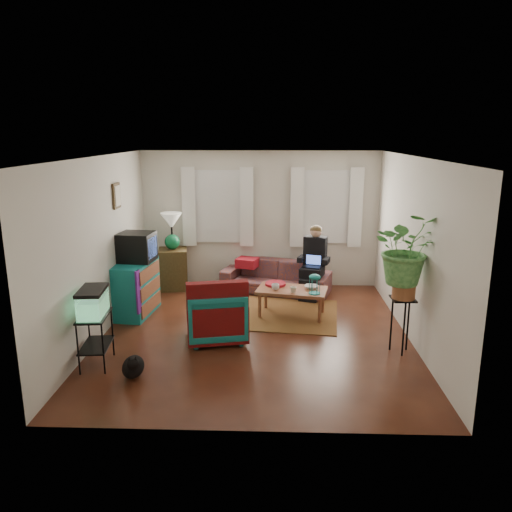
{
  "coord_description": "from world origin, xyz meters",
  "views": [
    {
      "loc": [
        0.27,
        -6.94,
        2.92
      ],
      "look_at": [
        0.0,
        0.4,
        1.1
      ],
      "focal_mm": 35.0,
      "sensor_mm": 36.0,
      "label": 1
    }
  ],
  "objects_px": {
    "coffee_table": "(292,302)",
    "plant_stand": "(401,325)",
    "side_table": "(173,269)",
    "armchair": "(216,311)",
    "dresser": "(136,288)",
    "aquarium_stand": "(96,340)",
    "sofa": "(276,272)"
  },
  "relations": [
    {
      "from": "aquarium_stand",
      "to": "plant_stand",
      "type": "relative_size",
      "value": 0.88
    },
    {
      "from": "dresser",
      "to": "coffee_table",
      "type": "height_order",
      "value": "dresser"
    },
    {
      "from": "plant_stand",
      "to": "aquarium_stand",
      "type": "bearing_deg",
      "value": -172.37
    },
    {
      "from": "sofa",
      "to": "dresser",
      "type": "distance_m",
      "value": 2.63
    },
    {
      "from": "sofa",
      "to": "dresser",
      "type": "height_order",
      "value": "dresser"
    },
    {
      "from": "aquarium_stand",
      "to": "armchair",
      "type": "xyz_separation_m",
      "value": [
        1.44,
        0.91,
        0.08
      ]
    },
    {
      "from": "dresser",
      "to": "aquarium_stand",
      "type": "height_order",
      "value": "dresser"
    },
    {
      "from": "plant_stand",
      "to": "dresser",
      "type": "bearing_deg",
      "value": 161.53
    },
    {
      "from": "aquarium_stand",
      "to": "armchair",
      "type": "bearing_deg",
      "value": 26.5
    },
    {
      "from": "coffee_table",
      "to": "plant_stand",
      "type": "distance_m",
      "value": 1.96
    },
    {
      "from": "aquarium_stand",
      "to": "plant_stand",
      "type": "distance_m",
      "value": 4.04
    },
    {
      "from": "coffee_table",
      "to": "sofa",
      "type": "bearing_deg",
      "value": 112.76
    },
    {
      "from": "sofa",
      "to": "side_table",
      "type": "xyz_separation_m",
      "value": [
        -1.96,
        0.14,
        -0.0
      ]
    },
    {
      "from": "plant_stand",
      "to": "side_table",
      "type": "bearing_deg",
      "value": 143.1
    },
    {
      "from": "sofa",
      "to": "side_table",
      "type": "distance_m",
      "value": 1.97
    },
    {
      "from": "side_table",
      "to": "armchair",
      "type": "bearing_deg",
      "value": -65.28
    },
    {
      "from": "armchair",
      "to": "coffee_table",
      "type": "xyz_separation_m",
      "value": [
        1.13,
        0.96,
        -0.19
      ]
    },
    {
      "from": "side_table",
      "to": "aquarium_stand",
      "type": "xyz_separation_m",
      "value": [
        -0.35,
        -3.28,
        -0.05
      ]
    },
    {
      "from": "side_table",
      "to": "coffee_table",
      "type": "distance_m",
      "value": 2.63
    },
    {
      "from": "aquarium_stand",
      "to": "coffee_table",
      "type": "xyz_separation_m",
      "value": [
        2.57,
        1.87,
        -0.11
      ]
    },
    {
      "from": "sofa",
      "to": "aquarium_stand",
      "type": "height_order",
      "value": "sofa"
    },
    {
      "from": "armchair",
      "to": "plant_stand",
      "type": "bearing_deg",
      "value": 159.81
    },
    {
      "from": "dresser",
      "to": "aquarium_stand",
      "type": "bearing_deg",
      "value": -83.87
    },
    {
      "from": "aquarium_stand",
      "to": "armchair",
      "type": "height_order",
      "value": "armchair"
    },
    {
      "from": "side_table",
      "to": "plant_stand",
      "type": "relative_size",
      "value": 1.0
    },
    {
      "from": "sofa",
      "to": "plant_stand",
      "type": "relative_size",
      "value": 2.57
    },
    {
      "from": "armchair",
      "to": "plant_stand",
      "type": "distance_m",
      "value": 2.59
    },
    {
      "from": "plant_stand",
      "to": "armchair",
      "type": "bearing_deg",
      "value": 171.68
    },
    {
      "from": "armchair",
      "to": "aquarium_stand",
      "type": "bearing_deg",
      "value": 20.44
    },
    {
      "from": "dresser",
      "to": "coffee_table",
      "type": "bearing_deg",
      "value": 6.39
    },
    {
      "from": "aquarium_stand",
      "to": "sofa",
      "type": "bearing_deg",
      "value": 47.75
    },
    {
      "from": "aquarium_stand",
      "to": "plant_stand",
      "type": "height_order",
      "value": "plant_stand"
    }
  ]
}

